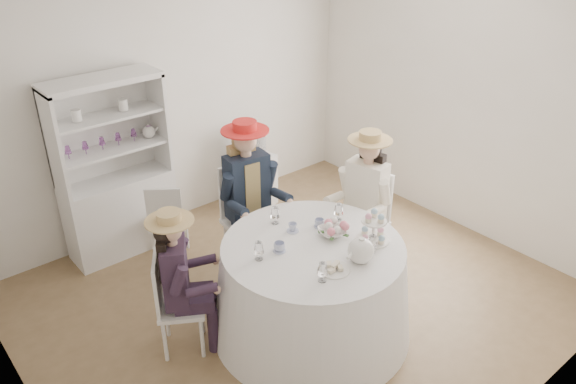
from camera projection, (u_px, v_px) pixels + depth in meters
ground at (295, 296)px, 5.16m from camera, size 4.50×4.50×0.00m
wall_back at (172, 101)px, 5.87m from camera, size 4.50×0.00×4.50m
wall_front at (526, 279)px, 3.17m from camera, size 4.50×0.00×4.50m
wall_left at (2, 270)px, 3.25m from camera, size 0.00×4.50×4.50m
wall_right at (461, 104)px, 5.80m from camera, size 0.00×4.50×4.50m
tea_table at (312, 288)px, 4.60m from camera, size 1.65×1.65×0.84m
hutch at (118, 192)px, 5.58m from camera, size 1.21×0.75×1.82m
side_table at (254, 180)px, 6.56m from camera, size 0.47×0.47×0.63m
hatbox at (252, 143)px, 6.34m from camera, size 0.38×0.38×0.31m
guest_left at (178, 275)px, 4.27m from camera, size 0.54×0.50×1.27m
guest_mid at (248, 189)px, 5.17m from camera, size 0.56×0.59×1.52m
guest_right at (365, 194)px, 5.22m from camera, size 0.57×0.53×1.42m
spare_chair at (167, 220)px, 5.46m from camera, size 0.50×0.50×0.86m
teacup_a at (279, 248)px, 4.31m from camera, size 0.12×0.12×0.07m
teacup_b at (293, 228)px, 4.57m from camera, size 0.09×0.09×0.07m
teacup_c at (319, 224)px, 4.63m from camera, size 0.09×0.09×0.06m
flower_bowl at (332, 233)px, 4.51m from camera, size 0.27×0.27×0.05m
flower_arrangement at (334, 227)px, 4.47m from camera, size 0.17×0.18×0.07m
table_teapot at (361, 251)px, 4.17m from camera, size 0.28×0.20×0.21m
sandwich_plate at (334, 269)px, 4.10m from camera, size 0.24×0.24×0.05m
cupcake_stand at (373, 230)px, 4.42m from camera, size 0.27×0.27×0.25m
stemware_set at (313, 237)px, 4.36m from camera, size 0.95×0.91×0.15m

